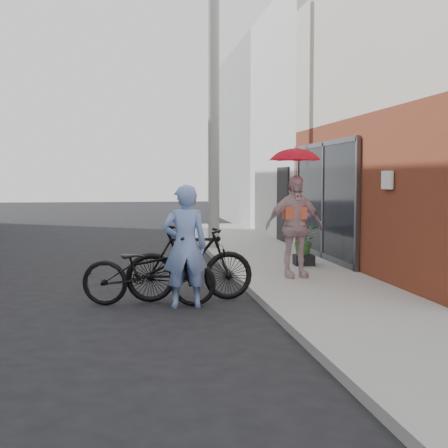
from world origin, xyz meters
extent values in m
plane|color=black|center=(0.00, 0.00, 0.00)|extent=(80.00, 80.00, 0.00)
cube|color=#9A9994|center=(2.10, 2.00, 0.06)|extent=(2.20, 24.00, 0.12)
cube|color=#9E9E99|center=(0.94, 2.00, 0.06)|extent=(0.12, 24.00, 0.12)
cube|color=black|center=(3.16, 3.50, 1.36)|extent=(0.06, 3.80, 2.40)
cube|color=white|center=(3.16, 0.20, 1.82)|extent=(0.04, 0.40, 0.30)
cube|color=silver|center=(7.20, 9.00, 3.50)|extent=(8.00, 6.00, 7.00)
cube|color=gray|center=(7.20, 16.00, 3.50)|extent=(8.00, 8.00, 7.00)
cylinder|color=#9E9E99|center=(1.10, 6.00, 3.50)|extent=(0.28, 0.28, 7.00)
imported|color=#7F9CE1|center=(-0.21, -0.61, 0.88)|extent=(0.65, 0.43, 1.76)
imported|color=black|center=(-0.72, -0.41, 0.51)|extent=(2.04, 1.04, 1.02)
imported|color=black|center=(-0.10, -0.17, 0.58)|extent=(1.93, 0.60, 1.15)
imported|color=beige|center=(1.85, 1.09, 1.01)|extent=(1.08, 0.52, 1.78)
imported|color=red|center=(1.85, 1.09, 2.28)|extent=(0.86, 0.86, 0.75)
cube|color=black|center=(2.44, 2.51, 0.22)|extent=(0.41, 0.41, 0.20)
imported|color=#33702D|center=(2.44, 2.51, 0.62)|extent=(0.53, 0.46, 0.59)
camera|label=1|loc=(-0.99, -9.43, 1.85)|focal=50.00mm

